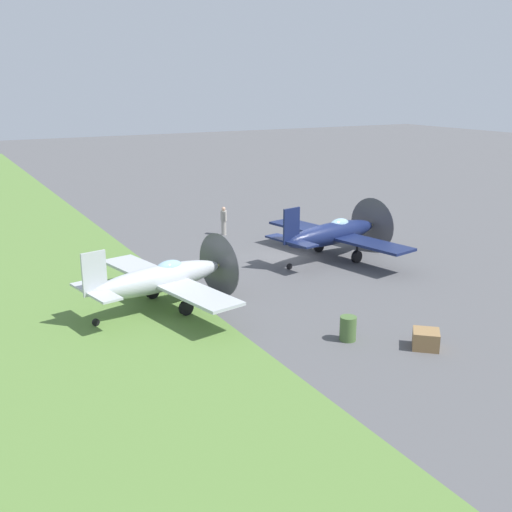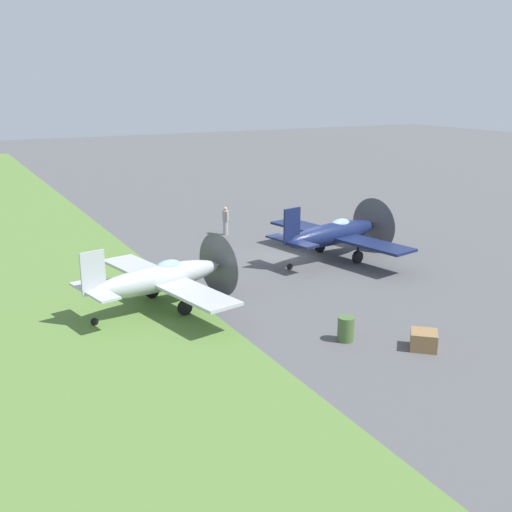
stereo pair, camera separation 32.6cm
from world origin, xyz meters
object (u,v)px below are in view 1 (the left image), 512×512
object	(u,v)px
airplane_lead	(334,233)
supply_crate	(426,339)
ground_crew_chief	(224,220)
fuel_drum	(348,328)
airplane_wingman	(161,278)

from	to	relation	value
airplane_lead	supply_crate	size ratio (longest dim) A/B	10.14
ground_crew_chief	fuel_drum	world-z (taller)	ground_crew_chief
supply_crate	ground_crew_chief	bearing A→B (deg)	176.74
airplane_lead	ground_crew_chief	world-z (taller)	airplane_lead
airplane_wingman	supply_crate	world-z (taller)	airplane_wingman
airplane_lead	airplane_wingman	world-z (taller)	airplane_lead
fuel_drum	airplane_wingman	bearing A→B (deg)	-143.34
airplane_lead	airplane_wingman	bearing A→B (deg)	-86.82
ground_crew_chief	supply_crate	size ratio (longest dim) A/B	1.92
ground_crew_chief	fuel_drum	distance (m)	16.73
airplane_lead	ground_crew_chief	bearing A→B (deg)	-170.61
fuel_drum	supply_crate	xyz separation A→B (m)	(1.85, 1.98, -0.13)
airplane_wingman	fuel_drum	distance (m)	7.91
ground_crew_chief	supply_crate	distance (m)	18.33
airplane_wingman	supply_crate	size ratio (longest dim) A/B	9.59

